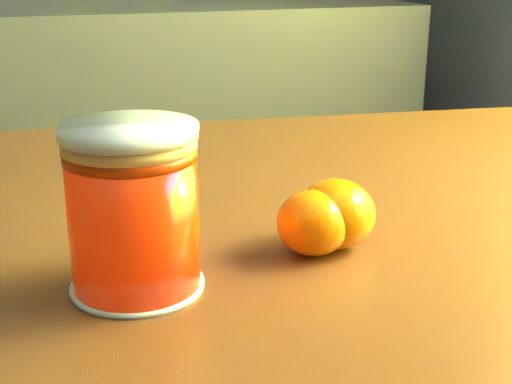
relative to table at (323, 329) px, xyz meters
name	(u,v)px	position (x,y,z in m)	size (l,w,h in m)	color
table	(323,329)	(0.00, 0.00, 0.00)	(1.16, 0.88, 0.81)	brown
juice_glass	(133,210)	(-0.17, -0.07, 0.16)	(0.09, 0.09, 0.11)	#FE2905
orange_front	(336,214)	(-0.02, -0.05, 0.13)	(0.06, 0.06, 0.05)	orange
orange_back	(314,223)	(-0.04, -0.06, 0.13)	(0.06, 0.06, 0.05)	orange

